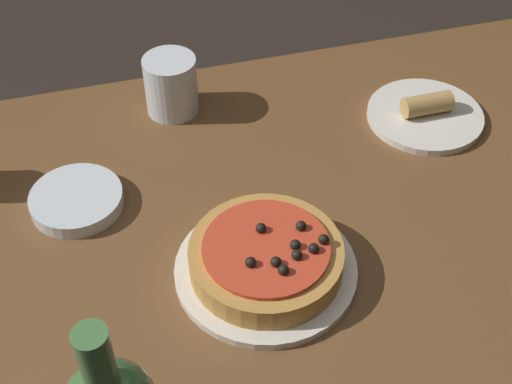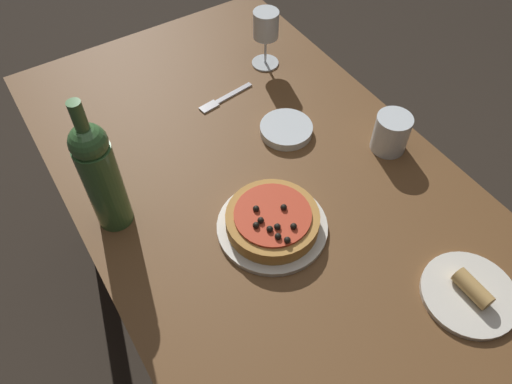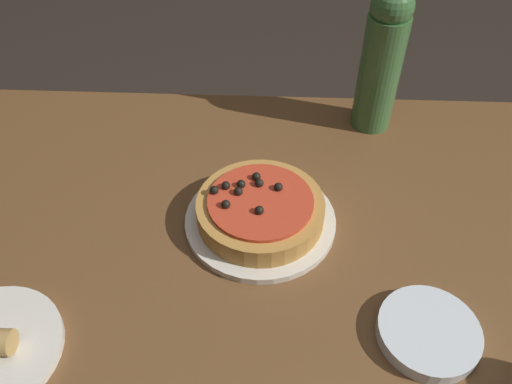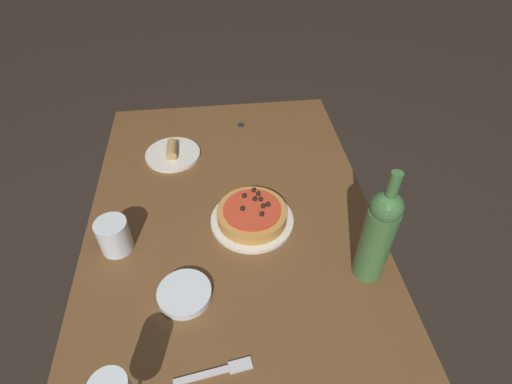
{
  "view_description": "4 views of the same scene",
  "coord_description": "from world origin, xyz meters",
  "px_view_note": "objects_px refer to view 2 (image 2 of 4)",
  "views": [
    {
      "loc": [
        -0.08,
        -0.62,
        1.49
      ],
      "look_at": [
        0.09,
        -0.01,
        0.86
      ],
      "focal_mm": 50.0,
      "sensor_mm": 36.0,
      "label": 1
    },
    {
      "loc": [
        0.59,
        -0.41,
        1.65
      ],
      "look_at": [
        0.05,
        -0.07,
        0.85
      ],
      "focal_mm": 35.0,
      "sensor_mm": 36.0,
      "label": 2
    },
    {
      "loc": [
        0.07,
        0.48,
        1.35
      ],
      "look_at": [
        0.1,
        -0.1,
        0.78
      ],
      "focal_mm": 35.0,
      "sensor_mm": 36.0,
      "label": 3
    },
    {
      "loc": [
        -0.69,
        0.02,
        1.61
      ],
      "look_at": [
        0.12,
        -0.07,
        0.84
      ],
      "focal_mm": 28.0,
      "sensor_mm": 36.0,
      "label": 4
    }
  ],
  "objects_px": {
    "wine_glass": "(266,28)",
    "wine_bottle": "(100,175)",
    "side_bowl": "(286,129)",
    "dining_table": "(271,213)",
    "pizza": "(272,220)",
    "side_plate": "(470,293)",
    "fork": "(223,99)",
    "water_cup": "(391,133)",
    "dinner_plate": "(272,227)"
  },
  "relations": [
    {
      "from": "wine_bottle",
      "to": "fork",
      "type": "height_order",
      "value": "wine_bottle"
    },
    {
      "from": "wine_glass",
      "to": "dinner_plate",
      "type": "bearing_deg",
      "value": -31.37
    },
    {
      "from": "dinner_plate",
      "to": "pizza",
      "type": "distance_m",
      "value": 0.03
    },
    {
      "from": "dining_table",
      "to": "side_plate",
      "type": "relative_size",
      "value": 7.88
    },
    {
      "from": "water_cup",
      "to": "side_bowl",
      "type": "bearing_deg",
      "value": -133.75
    },
    {
      "from": "water_cup",
      "to": "side_bowl",
      "type": "height_order",
      "value": "water_cup"
    },
    {
      "from": "dining_table",
      "to": "water_cup",
      "type": "relative_size",
      "value": 15.3
    },
    {
      "from": "dining_table",
      "to": "dinner_plate",
      "type": "relative_size",
      "value": 6.18
    },
    {
      "from": "dining_table",
      "to": "wine_bottle",
      "type": "xyz_separation_m",
      "value": [
        -0.12,
        -0.33,
        0.24
      ]
    },
    {
      "from": "dining_table",
      "to": "wine_bottle",
      "type": "relative_size",
      "value": 4.43
    },
    {
      "from": "dining_table",
      "to": "wine_glass",
      "type": "height_order",
      "value": "wine_glass"
    },
    {
      "from": "dinner_plate",
      "to": "fork",
      "type": "bearing_deg",
      "value": 164.3
    },
    {
      "from": "dinner_plate",
      "to": "water_cup",
      "type": "relative_size",
      "value": 2.48
    },
    {
      "from": "wine_glass",
      "to": "side_plate",
      "type": "distance_m",
      "value": 0.84
    },
    {
      "from": "wine_bottle",
      "to": "side_plate",
      "type": "distance_m",
      "value": 0.76
    },
    {
      "from": "dining_table",
      "to": "fork",
      "type": "height_order",
      "value": "fork"
    },
    {
      "from": "pizza",
      "to": "water_cup",
      "type": "xyz_separation_m",
      "value": [
        -0.05,
        0.38,
        0.02
      ]
    },
    {
      "from": "wine_glass",
      "to": "wine_bottle",
      "type": "bearing_deg",
      "value": -63.68
    },
    {
      "from": "dining_table",
      "to": "side_bowl",
      "type": "height_order",
      "value": "side_bowl"
    },
    {
      "from": "wine_glass",
      "to": "side_plate",
      "type": "height_order",
      "value": "wine_glass"
    },
    {
      "from": "wine_bottle",
      "to": "side_bowl",
      "type": "height_order",
      "value": "wine_bottle"
    },
    {
      "from": "dinner_plate",
      "to": "fork",
      "type": "height_order",
      "value": "dinner_plate"
    },
    {
      "from": "side_plate",
      "to": "wine_bottle",
      "type": "bearing_deg",
      "value": -136.73
    },
    {
      "from": "water_cup",
      "to": "fork",
      "type": "bearing_deg",
      "value": -145.13
    },
    {
      "from": "fork",
      "to": "side_plate",
      "type": "xyz_separation_m",
      "value": [
        0.76,
        0.12,
        0.01
      ]
    },
    {
      "from": "water_cup",
      "to": "side_bowl",
      "type": "distance_m",
      "value": 0.26
    },
    {
      "from": "fork",
      "to": "wine_glass",
      "type": "bearing_deg",
      "value": -166.86
    },
    {
      "from": "pizza",
      "to": "side_plate",
      "type": "bearing_deg",
      "value": 35.15
    },
    {
      "from": "pizza",
      "to": "water_cup",
      "type": "distance_m",
      "value": 0.38
    },
    {
      "from": "pizza",
      "to": "side_bowl",
      "type": "height_order",
      "value": "pizza"
    },
    {
      "from": "water_cup",
      "to": "dinner_plate",
      "type": "bearing_deg",
      "value": -82.21
    },
    {
      "from": "side_plate",
      "to": "pizza",
      "type": "bearing_deg",
      "value": -144.85
    },
    {
      "from": "fork",
      "to": "side_plate",
      "type": "distance_m",
      "value": 0.77
    },
    {
      "from": "wine_bottle",
      "to": "side_bowl",
      "type": "relative_size",
      "value": 2.52
    },
    {
      "from": "wine_bottle",
      "to": "pizza",
      "type": "bearing_deg",
      "value": 53.09
    },
    {
      "from": "dinner_plate",
      "to": "fork",
      "type": "relative_size",
      "value": 1.41
    },
    {
      "from": "dinner_plate",
      "to": "wine_bottle",
      "type": "height_order",
      "value": "wine_bottle"
    },
    {
      "from": "fork",
      "to": "side_plate",
      "type": "bearing_deg",
      "value": 90.82
    },
    {
      "from": "dining_table",
      "to": "fork",
      "type": "xyz_separation_m",
      "value": [
        -0.33,
        0.06,
        0.09
      ]
    },
    {
      "from": "dining_table",
      "to": "pizza",
      "type": "distance_m",
      "value": 0.16
    },
    {
      "from": "side_bowl",
      "to": "fork",
      "type": "xyz_separation_m",
      "value": [
        -0.19,
        -0.07,
        -0.01
      ]
    },
    {
      "from": "wine_bottle",
      "to": "wine_glass",
      "type": "bearing_deg",
      "value": 116.32
    },
    {
      "from": "water_cup",
      "to": "dining_table",
      "type": "bearing_deg",
      "value": -96.86
    },
    {
      "from": "wine_bottle",
      "to": "side_bowl",
      "type": "distance_m",
      "value": 0.49
    },
    {
      "from": "dining_table",
      "to": "pizza",
      "type": "height_order",
      "value": "pizza"
    },
    {
      "from": "dining_table",
      "to": "fork",
      "type": "bearing_deg",
      "value": 169.69
    },
    {
      "from": "side_bowl",
      "to": "pizza",
      "type": "bearing_deg",
      "value": -40.18
    },
    {
      "from": "dining_table",
      "to": "pizza",
      "type": "bearing_deg",
      "value": -32.92
    },
    {
      "from": "dining_table",
      "to": "wine_bottle",
      "type": "distance_m",
      "value": 0.43
    },
    {
      "from": "pizza",
      "to": "fork",
      "type": "relative_size",
      "value": 1.18
    }
  ]
}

